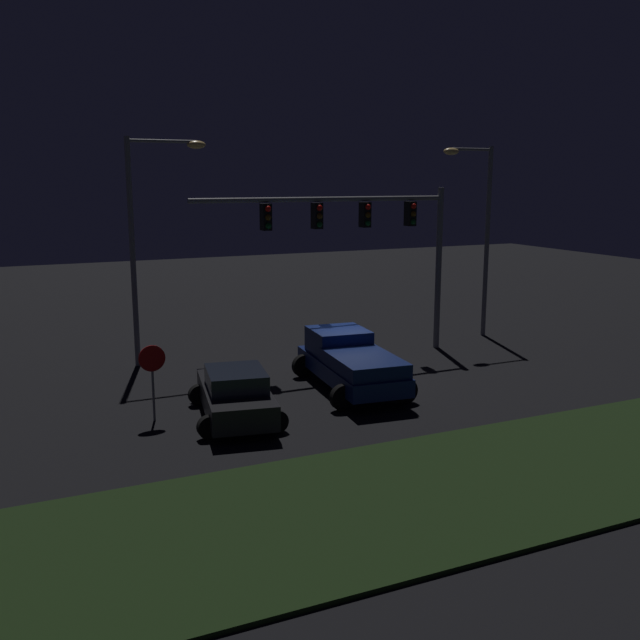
% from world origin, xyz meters
% --- Properties ---
extents(ground_plane, '(80.00, 80.00, 0.00)m').
position_xyz_m(ground_plane, '(0.00, 0.00, 0.00)').
color(ground_plane, black).
extents(grass_median, '(26.21, 5.83, 0.10)m').
position_xyz_m(grass_median, '(0.00, -9.08, 0.05)').
color(grass_median, black).
rests_on(grass_median, ground_plane).
extents(pickup_truck, '(3.23, 5.57, 1.80)m').
position_xyz_m(pickup_truck, '(-0.48, -1.09, 1.00)').
color(pickup_truck, navy).
rests_on(pickup_truck, ground_plane).
extents(car_sedan, '(2.97, 4.65, 1.51)m').
position_xyz_m(car_sedan, '(-4.86, -2.49, 0.74)').
color(car_sedan, black).
rests_on(car_sedan, ground_plane).
extents(traffic_signal_gantry, '(10.32, 0.56, 6.50)m').
position_xyz_m(traffic_signal_gantry, '(2.08, 2.62, 5.03)').
color(traffic_signal_gantry, slate).
rests_on(traffic_signal_gantry, ground_plane).
extents(street_lamp_left, '(2.93, 0.44, 8.31)m').
position_xyz_m(street_lamp_left, '(-5.72, 4.79, 5.25)').
color(street_lamp_left, slate).
rests_on(street_lamp_left, ground_plane).
extents(street_lamp_right, '(2.48, 0.44, 8.20)m').
position_xyz_m(street_lamp_right, '(8.17, 3.74, 5.15)').
color(street_lamp_right, slate).
rests_on(street_lamp_right, ground_plane).
extents(stop_sign, '(0.76, 0.08, 2.23)m').
position_xyz_m(stop_sign, '(-7.05, -1.69, 1.56)').
color(stop_sign, slate).
rests_on(stop_sign, ground_plane).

